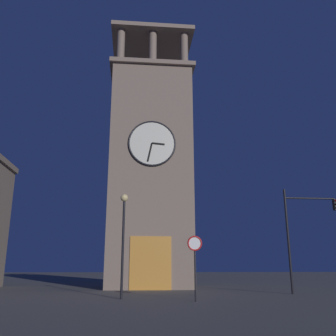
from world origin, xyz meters
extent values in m
plane|color=#56544F|center=(0.00, 0.00, 0.00)|extent=(200.00, 200.00, 0.00)
cube|color=gray|center=(1.44, -2.08, 9.53)|extent=(7.03, 7.12, 19.06)
cube|color=gray|center=(1.44, -2.08, 19.26)|extent=(7.63, 7.72, 0.40)
cylinder|color=gray|center=(-1.48, 0.88, 21.11)|extent=(0.70, 0.70, 3.31)
cylinder|color=gray|center=(1.44, 0.88, 21.11)|extent=(0.70, 0.70, 3.31)
cylinder|color=gray|center=(4.35, 0.88, 21.11)|extent=(0.70, 0.70, 3.31)
cylinder|color=gray|center=(-1.48, -5.04, 21.11)|extent=(0.70, 0.70, 3.31)
cylinder|color=gray|center=(1.44, -5.04, 21.11)|extent=(0.70, 0.70, 3.31)
cylinder|color=gray|center=(4.35, -5.04, 21.11)|extent=(0.70, 0.70, 3.31)
cube|color=gray|center=(1.44, -2.08, 22.96)|extent=(7.63, 7.72, 0.40)
cylinder|color=black|center=(1.44, -2.08, 24.32)|extent=(0.12, 0.12, 2.31)
cylinder|color=silver|center=(1.44, 1.54, 11.63)|extent=(3.83, 0.12, 3.83)
torus|color=black|center=(1.44, 1.56, 11.63)|extent=(3.99, 0.16, 3.99)
cube|color=black|center=(0.91, 1.64, 11.59)|extent=(1.06, 0.06, 0.20)
cube|color=black|center=(1.60, 1.64, 10.83)|extent=(0.45, 0.06, 1.62)
cube|color=orange|center=(1.44, 1.43, 2.00)|extent=(3.20, 0.24, 4.00)
cylinder|color=black|center=(-7.55, 6.37, 3.44)|extent=(0.16, 0.16, 6.88)
cylinder|color=black|center=(-9.34, 6.37, 6.29)|extent=(3.59, 0.12, 0.12)
cube|color=black|center=(-11.14, 6.37, 5.87)|extent=(0.22, 0.30, 0.75)
sphere|color=red|center=(-11.14, 6.55, 6.14)|extent=(0.16, 0.16, 0.16)
sphere|color=#392705|center=(-11.14, 6.55, 5.89)|extent=(0.16, 0.16, 0.16)
cylinder|color=black|center=(3.38, 9.22, 2.68)|extent=(0.14, 0.14, 5.36)
sphere|color=#F9DB8C|center=(3.38, 9.22, 5.58)|extent=(0.44, 0.44, 0.44)
cylinder|color=black|center=(-0.38, 11.17, 1.49)|extent=(0.08, 0.08, 2.98)
cylinder|color=white|center=(-0.38, 11.21, 2.88)|extent=(0.70, 0.04, 0.70)
torus|color=red|center=(-0.38, 11.23, 2.88)|extent=(0.78, 0.08, 0.78)
camera|label=1|loc=(2.85, 30.38, 1.68)|focal=39.13mm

